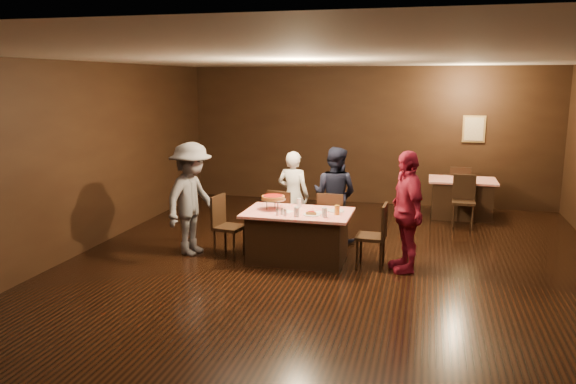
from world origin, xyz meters
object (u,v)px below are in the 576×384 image
object	(u,v)px
back_table	(461,198)
diner_navy_hoodie	(335,194)
chair_back_far	(460,188)
diner_grey_knit	(192,199)
pizza_stand	(273,198)
glass_amber	(337,210)
glass_front_left	(297,212)
diner_white_jacket	(293,195)
chair_far_left	(285,217)
glass_front_right	(325,212)
main_table	(298,236)
plate_empty	(336,211)
chair_end_left	(229,226)
glass_back	(299,203)
chair_end_right	(371,235)
chair_back_near	(464,201)
diner_red_shirt	(406,211)
chair_far_right	(332,220)

from	to	relation	value
back_table	diner_navy_hoodie	bearing A→B (deg)	-133.77
chair_back_far	diner_grey_knit	bearing A→B (deg)	50.81
pizza_stand	glass_amber	bearing A→B (deg)	-5.71
diner_navy_hoodie	glass_front_left	world-z (taller)	diner_navy_hoodie
diner_white_jacket	chair_far_left	bearing A→B (deg)	91.83
diner_grey_knit	chair_far_left	bearing A→B (deg)	-46.13
diner_navy_hoodie	glass_front_right	xyz separation A→B (m)	(0.09, -1.46, 0.03)
main_table	glass_front_left	world-z (taller)	glass_front_left
chair_far_left	plate_empty	distance (m)	1.16
chair_end_left	glass_back	world-z (taller)	chair_end_left
diner_white_jacket	diner_navy_hoodie	distance (m)	0.71
diner_white_jacket	glass_amber	xyz separation A→B (m)	(0.95, -1.21, 0.07)
chair_end_right	back_table	bearing A→B (deg)	160.04
chair_back_near	diner_red_shirt	bearing A→B (deg)	-106.65
glass_back	glass_amber	bearing A→B (deg)	-28.30
main_table	diner_grey_knit	xyz separation A→B (m)	(-1.70, -0.04, 0.50)
glass_front_right	chair_back_near	bearing A→B (deg)	55.40
diner_navy_hoodie	pizza_stand	distance (m)	1.39
chair_far_left	diner_navy_hoodie	size ratio (longest dim) A/B	0.59
chair_far_right	diner_grey_knit	bearing A→B (deg)	23.26
diner_grey_knit	pizza_stand	bearing A→B (deg)	-73.50
diner_navy_hoodie	chair_back_far	bearing A→B (deg)	-112.94
diner_navy_hoodie	glass_front_left	xyz separation A→B (m)	(-0.31, -1.51, 0.03)
diner_navy_hoodie	plate_empty	xyz separation A→B (m)	(0.19, -1.06, -0.03)
main_table	back_table	xyz separation A→B (m)	(2.55, 3.49, 0.00)
main_table	glass_amber	world-z (taller)	glass_amber
back_table	chair_far_left	world-z (taller)	chair_far_left
pizza_stand	glass_front_right	xyz separation A→B (m)	(0.85, -0.30, -0.11)
glass_back	chair_end_right	bearing A→B (deg)	-14.62
chair_far_left	diner_grey_knit	bearing A→B (deg)	46.24
glass_front_right	diner_white_jacket	bearing A→B (deg)	119.64
back_table	diner_navy_hoodie	world-z (taller)	diner_navy_hoodie
chair_end_left	diner_white_jacket	size ratio (longest dim) A/B	0.62
chair_back_far	diner_white_jacket	bearing A→B (deg)	51.89
chair_far_left	glass_back	xyz separation A→B (m)	(0.35, -0.45, 0.37)
chair_end_right	plate_empty	bearing A→B (deg)	-102.67
chair_far_left	chair_far_right	world-z (taller)	same
diner_navy_hoodie	diner_red_shirt	size ratio (longest dim) A/B	0.93
glass_amber	pizza_stand	bearing A→B (deg)	174.29
chair_far_left	glass_amber	xyz separation A→B (m)	(1.00, -0.80, 0.37)
diner_white_jacket	main_table	bearing A→B (deg)	115.21
diner_navy_hoodie	glass_amber	size ratio (longest dim) A/B	11.56
chair_far_right	chair_back_far	distance (m)	3.98
back_table	glass_amber	size ratio (longest dim) A/B	9.29
plate_empty	glass_front_right	xyz separation A→B (m)	(-0.10, -0.40, 0.06)
back_table	diner_grey_knit	size ratio (longest dim) A/B	0.73
glass_front_right	glass_amber	world-z (taller)	same
diner_grey_knit	glass_front_left	world-z (taller)	diner_grey_knit
chair_far_right	chair_far_left	bearing A→B (deg)	2.68
chair_far_right	glass_front_right	bearing A→B (deg)	95.54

